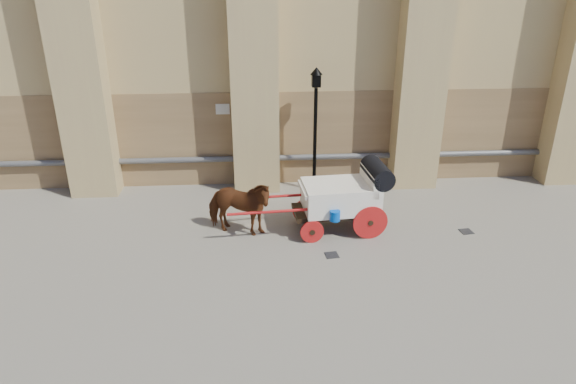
{
  "coord_description": "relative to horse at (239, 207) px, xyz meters",
  "views": [
    {
      "loc": [
        -1.03,
        -11.57,
        6.5
      ],
      "look_at": [
        -0.21,
        0.57,
        1.15
      ],
      "focal_mm": 32.0,
      "sensor_mm": 36.0,
      "label": 1
    }
  ],
  "objects": [
    {
      "name": "drain_grate_near",
      "position": [
        2.28,
        -1.28,
        -0.77
      ],
      "size": [
        0.36,
        0.36,
        0.01
      ],
      "primitive_type": "cube",
      "rotation": [
        0.0,
        0.0,
        0.12
      ],
      "color": "black",
      "rests_on": "ground"
    },
    {
      "name": "horse",
      "position": [
        0.0,
        0.0,
        0.0
      ],
      "size": [
        2.02,
        1.4,
        1.56
      ],
      "primitive_type": "imported",
      "rotation": [
        0.0,
        0.0,
        1.24
      ],
      "color": "#652C15",
      "rests_on": "ground"
    },
    {
      "name": "ground",
      "position": [
        1.51,
        -0.53,
        -0.78
      ],
      "size": [
        90.0,
        90.0,
        0.0
      ],
      "primitive_type": "plane",
      "color": "slate",
      "rests_on": "ground"
    },
    {
      "name": "street_lamp",
      "position": [
        2.3,
        2.76,
        1.29
      ],
      "size": [
        0.36,
        0.36,
        3.86
      ],
      "color": "black",
      "rests_on": "ground"
    },
    {
      "name": "carriage",
      "position": [
        2.82,
        0.1,
        0.22
      ],
      "size": [
        4.33,
        1.62,
        1.86
      ],
      "rotation": [
        0.0,
        0.0,
        0.08
      ],
      "color": "black",
      "rests_on": "ground"
    },
    {
      "name": "drain_grate_far",
      "position": [
        6.06,
        -0.3,
        -0.77
      ],
      "size": [
        0.36,
        0.36,
        0.01
      ],
      "primitive_type": "cube",
      "rotation": [
        0.0,
        0.0,
        0.13
      ],
      "color": "black",
      "rests_on": "ground"
    }
  ]
}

